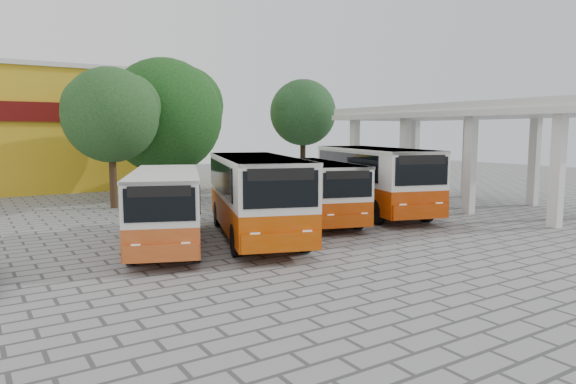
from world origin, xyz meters
TOP-DOWN VIEW (x-y plane):
  - ground at (0.00, 0.00)m, footprint 90.00×90.00m
  - terminal_shelter at (10.50, 4.00)m, footprint 6.80×15.80m
  - bus_far_left at (-7.05, 2.73)m, footprint 4.71×7.77m
  - bus_centre_left at (-3.71, 2.34)m, footprint 5.15×9.02m
  - bus_centre_right at (0.32, 4.08)m, footprint 4.25×7.80m
  - bus_far_right at (3.96, 4.36)m, footprint 5.07×9.37m
  - tree_left at (-6.25, 13.04)m, footprint 5.13×4.89m
  - tree_middle at (-2.27, 16.25)m, footprint 7.35×7.00m
  - tree_right at (7.52, 15.72)m, footprint 4.85×4.62m

SIDE VIEW (x-z plane):
  - ground at x=0.00m, z-range 0.00..0.00m
  - bus_far_left at x=-7.05m, z-range 0.21..2.82m
  - bus_centre_right at x=0.32m, z-range 0.21..2.86m
  - bus_centre_left at x=-3.71m, z-range 0.24..3.29m
  - bus_far_right at x=3.96m, z-range 0.25..3.44m
  - terminal_shelter at x=10.50m, z-range 2.21..7.61m
  - tree_left at x=-6.25m, z-range 1.35..8.63m
  - tree_middle at x=-2.27m, z-range 0.94..9.34m
  - tree_right at x=7.52m, z-range 1.65..9.27m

